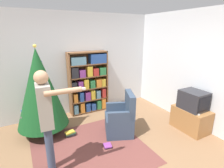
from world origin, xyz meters
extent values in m
plane|color=#846042|center=(0.00, 0.00, 0.00)|extent=(14.00, 14.00, 0.00)
cube|color=silver|center=(0.00, 2.31, 1.30)|extent=(8.00, 0.10, 2.60)
cube|color=silver|center=(2.26, 0.00, 1.30)|extent=(0.10, 8.00, 2.60)
cube|color=brown|center=(-0.28, 0.52, 0.00)|extent=(2.00, 1.88, 0.01)
cube|color=brown|center=(-0.20, 2.10, 0.82)|extent=(0.03, 0.28, 1.64)
cube|color=brown|center=(0.81, 2.10, 0.82)|extent=(0.03, 0.28, 1.64)
cube|color=brown|center=(0.31, 2.10, 1.62)|extent=(1.03, 0.28, 0.03)
cube|color=brown|center=(0.31, 2.23, 0.82)|extent=(1.03, 0.01, 1.64)
cube|color=brown|center=(0.31, 2.10, 0.03)|extent=(1.00, 0.28, 0.03)
cube|color=#5B899E|center=(-0.10, 2.09, 0.16)|extent=(0.11, 0.27, 0.23)
cube|color=orange|center=(0.08, 2.08, 0.17)|extent=(0.11, 0.26, 0.26)
cube|color=#284C93|center=(0.23, 2.09, 0.15)|extent=(0.12, 0.26, 0.22)
cube|color=#284C93|center=(0.39, 2.06, 0.13)|extent=(0.12, 0.22, 0.18)
cube|color=#2D7A42|center=(0.55, 2.07, 0.17)|extent=(0.11, 0.23, 0.24)
cube|color=orange|center=(0.70, 2.09, 0.18)|extent=(0.11, 0.27, 0.27)
cube|color=brown|center=(0.31, 2.10, 0.35)|extent=(1.00, 0.28, 0.03)
cube|color=orange|center=(-0.09, 2.08, 0.48)|extent=(0.10, 0.25, 0.22)
cube|color=#284C93|center=(0.07, 2.07, 0.48)|extent=(0.10, 0.22, 0.24)
cube|color=#843889|center=(0.24, 2.07, 0.47)|extent=(0.13, 0.23, 0.22)
cube|color=gold|center=(0.38, 2.06, 0.49)|extent=(0.11, 0.21, 0.24)
cube|color=#5B899E|center=(0.54, 2.07, 0.47)|extent=(0.11, 0.23, 0.21)
cube|color=#B22D28|center=(0.71, 2.06, 0.49)|extent=(0.10, 0.20, 0.25)
cube|color=brown|center=(0.31, 2.10, 0.67)|extent=(1.00, 0.28, 0.03)
cube|color=#232328|center=(-0.11, 2.09, 0.79)|extent=(0.13, 0.27, 0.21)
cube|color=#843889|center=(0.06, 2.06, 0.79)|extent=(0.12, 0.21, 0.21)
cube|color=gold|center=(0.21, 2.06, 0.81)|extent=(0.12, 0.21, 0.24)
cube|color=#2D7A42|center=(0.38, 2.06, 0.79)|extent=(0.13, 0.22, 0.20)
cube|color=orange|center=(0.56, 2.06, 0.79)|extent=(0.14, 0.20, 0.21)
cube|color=gold|center=(0.70, 2.07, 0.79)|extent=(0.10, 0.23, 0.20)
cube|color=brown|center=(0.31, 2.10, 1.00)|extent=(1.00, 0.28, 0.03)
cube|color=#232328|center=(-0.07, 2.09, 1.14)|extent=(0.17, 0.27, 0.26)
cube|color=#843889|center=(0.12, 2.07, 1.10)|extent=(0.15, 0.22, 0.19)
cube|color=gold|center=(0.32, 2.07, 1.14)|extent=(0.14, 0.22, 0.26)
cube|color=#B22D28|center=(0.49, 2.06, 1.11)|extent=(0.15, 0.21, 0.19)
cube|color=#2D7A42|center=(0.68, 2.08, 1.11)|extent=(0.17, 0.25, 0.20)
cube|color=brown|center=(0.31, 2.10, 1.32)|extent=(1.00, 0.28, 0.03)
cube|color=#5B899E|center=(0.04, 2.06, 1.43)|extent=(0.37, 0.21, 0.19)
cube|color=#284C93|center=(0.57, 2.07, 1.45)|extent=(0.43, 0.23, 0.24)
cube|color=#996638|center=(1.95, 0.13, 0.25)|extent=(0.48, 0.75, 0.50)
cube|color=#28282D|center=(1.95, 0.13, 0.70)|extent=(0.44, 0.52, 0.40)
cube|color=black|center=(1.95, -0.13, 0.70)|extent=(0.36, 0.01, 0.32)
cube|color=white|center=(1.81, -0.09, 0.51)|extent=(0.04, 0.12, 0.02)
cylinder|color=#4C3323|center=(-0.95, 1.52, 0.05)|extent=(0.36, 0.36, 0.10)
cylinder|color=brown|center=(-0.95, 1.52, 0.16)|extent=(0.08, 0.08, 0.12)
cone|color=#14471E|center=(-0.95, 1.52, 1.03)|extent=(1.03, 1.03, 1.62)
sphere|color=#B74C93|center=(-0.95, 1.92, 0.50)|extent=(0.05, 0.05, 0.05)
sphere|color=#B74C93|center=(-1.34, 1.43, 0.50)|extent=(0.05, 0.05, 0.05)
sphere|color=red|center=(-0.93, 1.36, 1.31)|extent=(0.05, 0.05, 0.05)
sphere|color=#335BB2|center=(-1.32, 1.59, 0.58)|extent=(0.07, 0.07, 0.07)
sphere|color=gold|center=(-0.95, 1.72, 1.18)|extent=(0.07, 0.07, 0.07)
sphere|color=#335BB2|center=(-0.87, 1.56, 1.55)|extent=(0.05, 0.05, 0.05)
sphere|color=#E5CC4C|center=(-0.95, 1.52, 1.87)|extent=(0.07, 0.07, 0.07)
cube|color=#334256|center=(0.46, 0.75, 0.21)|extent=(0.73, 0.73, 0.42)
cube|color=#334256|center=(0.67, 0.66, 0.67)|extent=(0.32, 0.56, 0.50)
cube|color=#334256|center=(0.55, 0.97, 0.52)|extent=(0.50, 0.27, 0.20)
cube|color=#334256|center=(0.37, 0.52, 0.52)|extent=(0.50, 0.27, 0.20)
cylinder|color=#38425B|center=(-1.01, 0.37, 0.41)|extent=(0.11, 0.11, 0.83)
cylinder|color=#38425B|center=(-1.02, 0.19, 0.41)|extent=(0.11, 0.11, 0.83)
cube|color=gray|center=(-1.02, 0.28, 1.14)|extent=(0.20, 0.33, 0.62)
cylinder|color=tan|center=(-1.01, 0.48, 1.11)|extent=(0.07, 0.07, 0.50)
cylinder|color=tan|center=(-0.79, 0.07, 1.37)|extent=(0.48, 0.09, 0.07)
cube|color=white|center=(-0.55, 0.06, 1.37)|extent=(0.11, 0.04, 0.03)
sphere|color=tan|center=(-1.02, 0.28, 1.54)|extent=(0.19, 0.19, 0.19)
cube|color=beige|center=(-0.50, 1.15, 0.01)|extent=(0.16, 0.11, 0.02)
cube|color=#232328|center=(-0.50, 1.14, 0.04)|extent=(0.19, 0.13, 0.03)
cube|color=#2D7A42|center=(-0.49, 1.14, 0.07)|extent=(0.22, 0.14, 0.02)
cube|color=gold|center=(-0.51, 1.14, 0.09)|extent=(0.21, 0.14, 0.03)
cube|color=#232328|center=(0.03, 0.43, 0.02)|extent=(0.18, 0.17, 0.03)
cube|color=#843889|center=(0.03, 0.43, 0.04)|extent=(0.18, 0.19, 0.02)
camera|label=1|loc=(-1.25, -2.12, 2.12)|focal=28.00mm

